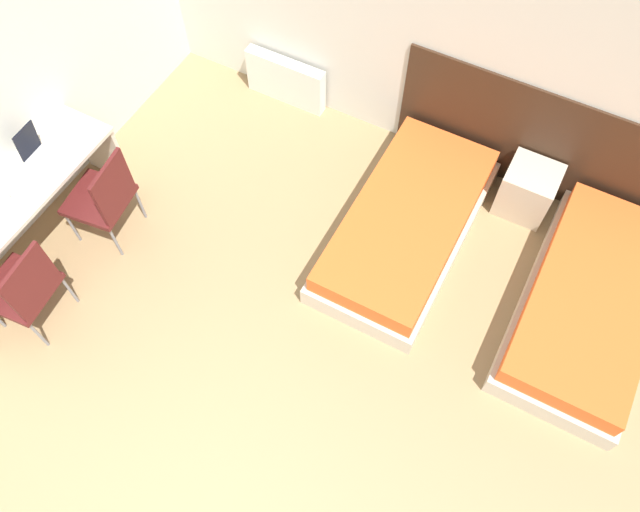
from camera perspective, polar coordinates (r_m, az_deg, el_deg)
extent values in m
cube|color=silver|center=(5.24, 10.33, 20.37)|extent=(6.09, 0.05, 2.70)
cube|color=#382316|center=(5.63, 20.06, 9.30)|extent=(2.64, 0.03, 1.10)
cube|color=beige|center=(5.40, 7.81, 2.37)|extent=(0.97, 1.98, 0.19)
cube|color=#E05B23|center=(5.25, 8.05, 3.48)|extent=(0.89, 1.90, 0.18)
cube|color=beige|center=(5.42, 23.07, -4.40)|extent=(0.97, 1.98, 0.19)
cube|color=#E05B23|center=(5.26, 23.76, -3.49)|extent=(0.89, 1.90, 0.18)
cube|color=beige|center=(5.71, 18.43, 5.76)|extent=(0.43, 0.41, 0.48)
cube|color=silver|center=(6.30, -3.16, 15.73)|extent=(0.82, 0.12, 0.48)
cube|color=beige|center=(5.33, -26.69, 4.43)|extent=(0.52, 1.95, 0.04)
cube|color=beige|center=(5.90, -19.40, 9.33)|extent=(0.47, 0.04, 0.69)
cube|color=#511919|center=(5.44, -19.58, 4.89)|extent=(0.53, 0.53, 0.05)
cube|color=#511919|center=(5.12, -18.40, 5.96)|extent=(0.09, 0.43, 0.49)
cylinder|color=slate|center=(5.64, -21.68, 2.49)|extent=(0.02, 0.02, 0.40)
cylinder|color=slate|center=(5.80, -19.61, 5.73)|extent=(0.02, 0.02, 0.40)
cylinder|color=slate|center=(5.44, -18.17, 1.25)|extent=(0.02, 0.02, 0.40)
cylinder|color=slate|center=(5.60, -16.11, 4.64)|extent=(0.02, 0.02, 0.40)
cube|color=#511919|center=(5.21, -25.72, -2.73)|extent=(0.52, 0.52, 0.05)
cube|color=#511919|center=(4.87, -24.95, -2.20)|extent=(0.07, 0.43, 0.49)
cylinder|color=slate|center=(5.55, -25.26, -1.34)|extent=(0.02, 0.02, 0.40)
cylinder|color=slate|center=(5.24, -24.34, -6.54)|extent=(0.02, 0.02, 0.40)
cylinder|color=slate|center=(5.33, -21.91, -2.88)|extent=(0.02, 0.02, 0.40)
cube|color=silver|center=(5.42, -23.61, 8.02)|extent=(0.31, 0.22, 0.02)
cube|color=black|center=(5.39, -25.21, 9.45)|extent=(0.06, 0.22, 0.30)
cylinder|color=white|center=(5.27, -26.87, 4.75)|extent=(0.08, 0.08, 0.09)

